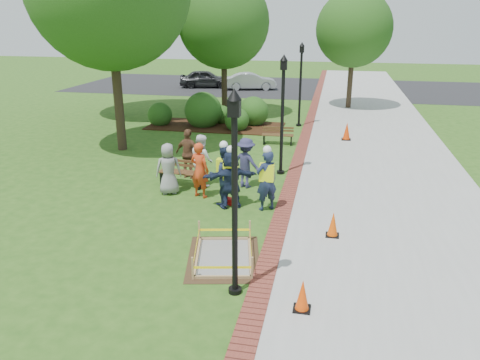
% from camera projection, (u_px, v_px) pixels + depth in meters
% --- Properties ---
extents(ground, '(100.00, 100.00, 0.00)m').
position_uv_depth(ground, '(213.00, 227.00, 12.83)').
color(ground, '#285116').
rests_on(ground, ground).
extents(sidewalk, '(6.00, 60.00, 0.02)m').
position_uv_depth(sidewalk, '(376.00, 144.00, 21.13)').
color(sidewalk, '#9E9E99').
rests_on(sidewalk, ground).
extents(brick_edging, '(0.50, 60.00, 0.03)m').
position_uv_depth(brick_edging, '(304.00, 140.00, 21.74)').
color(brick_edging, maroon).
rests_on(brick_edging, ground).
extents(mulch_bed, '(7.00, 3.00, 0.05)m').
position_uv_depth(mulch_bed, '(216.00, 126.00, 24.48)').
color(mulch_bed, '#381E0F').
rests_on(mulch_bed, ground).
extents(parking_lot, '(36.00, 12.00, 0.01)m').
position_uv_depth(parking_lot, '(298.00, 87.00, 37.78)').
color(parking_lot, black).
rests_on(parking_lot, ground).
extents(wet_concrete_pad, '(2.14, 2.60, 0.55)m').
position_uv_depth(wet_concrete_pad, '(224.00, 250.00, 11.12)').
color(wet_concrete_pad, '#47331E').
rests_on(wet_concrete_pad, ground).
extents(bench_near, '(1.62, 0.69, 0.85)m').
position_uv_depth(bench_near, '(182.00, 178.00, 15.89)').
color(bench_near, brown).
rests_on(bench_near, ground).
extents(bench_far, '(1.43, 0.56, 0.76)m').
position_uv_depth(bench_far, '(278.00, 139.00, 21.04)').
color(bench_far, brown).
rests_on(bench_far, ground).
extents(cone_front, '(0.34, 0.34, 0.68)m').
position_uv_depth(cone_front, '(302.00, 296.00, 9.11)').
color(cone_front, black).
rests_on(cone_front, ground).
extents(cone_back, '(0.35, 0.35, 0.69)m').
position_uv_depth(cone_back, '(333.00, 225.00, 12.20)').
color(cone_back, black).
rests_on(cone_back, ground).
extents(cone_far, '(0.42, 0.42, 0.84)m').
position_uv_depth(cone_far, '(347.00, 132.00, 21.68)').
color(cone_far, black).
rests_on(cone_far, ground).
extents(toolbox, '(0.43, 0.34, 0.19)m').
position_uv_depth(toolbox, '(228.00, 201.00, 14.42)').
color(toolbox, '#A10C0C').
rests_on(toolbox, ground).
extents(lamp_near, '(0.28, 0.28, 4.26)m').
position_uv_depth(lamp_near, '(235.00, 181.00, 9.00)').
color(lamp_near, black).
rests_on(lamp_near, ground).
extents(lamp_mid, '(0.28, 0.28, 4.26)m').
position_uv_depth(lamp_mid, '(283.00, 106.00, 16.39)').
color(lamp_mid, black).
rests_on(lamp_mid, ground).
extents(lamp_far, '(0.28, 0.28, 4.26)m').
position_uv_depth(lamp_far, '(301.00, 78.00, 23.78)').
color(lamp_far, black).
rests_on(lamp_far, ground).
extents(tree_back, '(5.00, 5.00, 7.66)m').
position_uv_depth(tree_back, '(224.00, 22.00, 25.34)').
color(tree_back, '#3D2D1E').
rests_on(tree_back, ground).
extents(tree_right, '(4.53, 4.53, 7.01)m').
position_uv_depth(tree_right, '(354.00, 29.00, 27.90)').
color(tree_right, '#3D2D1E').
rests_on(tree_right, ground).
extents(shrub_a, '(1.29, 1.29, 1.29)m').
position_uv_depth(shrub_a, '(161.00, 125.00, 24.83)').
color(shrub_a, '#224C15').
rests_on(shrub_a, ground).
extents(shrub_b, '(1.93, 1.93, 1.93)m').
position_uv_depth(shrub_b, '(204.00, 126.00, 24.55)').
color(shrub_b, '#224C15').
rests_on(shrub_b, ground).
extents(shrub_c, '(1.23, 1.23, 1.23)m').
position_uv_depth(shrub_c, '(237.00, 130.00, 23.70)').
color(shrub_c, '#224C15').
rests_on(shrub_c, ground).
extents(shrub_d, '(1.61, 1.61, 1.61)m').
position_uv_depth(shrub_d, '(253.00, 125.00, 24.90)').
color(shrub_d, '#224C15').
rests_on(shrub_d, ground).
extents(shrub_e, '(1.04, 1.04, 1.04)m').
position_uv_depth(shrub_e, '(222.00, 123.00, 25.24)').
color(shrub_e, '#224C15').
rests_on(shrub_e, ground).
extents(casual_person_a, '(0.62, 0.52, 1.67)m').
position_uv_depth(casual_person_a, '(168.00, 169.00, 15.01)').
color(casual_person_a, gray).
rests_on(casual_person_a, ground).
extents(casual_person_b, '(0.66, 0.53, 1.78)m').
position_uv_depth(casual_person_b, '(200.00, 170.00, 14.71)').
color(casual_person_b, red).
rests_on(casual_person_b, ground).
extents(casual_person_c, '(0.64, 0.66, 1.75)m').
position_uv_depth(casual_person_c, '(202.00, 160.00, 15.83)').
color(casual_person_c, white).
rests_on(casual_person_c, ground).
extents(casual_person_d, '(0.65, 0.51, 1.77)m').
position_uv_depth(casual_person_d, '(189.00, 154.00, 16.47)').
color(casual_person_d, brown).
rests_on(casual_person_d, ground).
extents(casual_person_e, '(0.63, 0.53, 1.70)m').
position_uv_depth(casual_person_e, '(246.00, 163.00, 15.58)').
color(casual_person_e, '#2D2D4F').
rests_on(casual_person_e, ground).
extents(hivis_worker_a, '(0.67, 0.56, 1.93)m').
position_uv_depth(hivis_worker_a, '(231.00, 177.00, 13.87)').
color(hivis_worker_a, '#17213C').
rests_on(hivis_worker_a, ground).
extents(hivis_worker_b, '(0.69, 0.65, 1.98)m').
position_uv_depth(hivis_worker_b, '(267.00, 179.00, 13.69)').
color(hivis_worker_b, '#192741').
rests_on(hivis_worker_b, ground).
extents(hivis_worker_c, '(0.70, 0.59, 2.01)m').
position_uv_depth(hivis_worker_c, '(224.00, 174.00, 14.08)').
color(hivis_worker_c, '#161F3B').
rests_on(hivis_worker_c, ground).
extents(parked_car_a, '(2.83, 4.95, 1.52)m').
position_uv_depth(parked_car_a, '(206.00, 87.00, 37.75)').
color(parked_car_a, '#262629').
rests_on(parked_car_a, ground).
extents(parked_car_b, '(2.90, 4.65, 1.41)m').
position_uv_depth(parked_car_b, '(251.00, 90.00, 36.68)').
color(parked_car_b, '#ABABB0').
rests_on(parked_car_b, ground).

